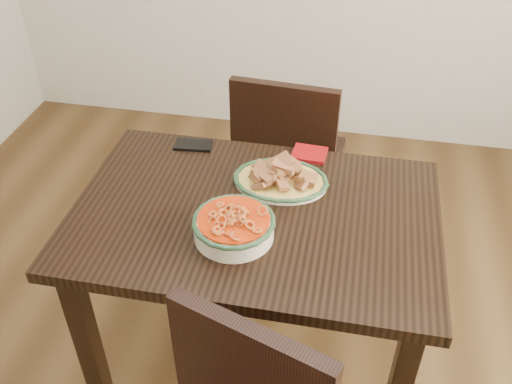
% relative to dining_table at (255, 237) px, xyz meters
% --- Properties ---
extents(floor, '(3.50, 3.50, 0.00)m').
position_rel_dining_table_xyz_m(floor, '(-0.03, -0.03, -0.64)').
color(floor, '#3B2713').
rests_on(floor, ground).
extents(dining_table, '(1.12, 0.75, 0.75)m').
position_rel_dining_table_xyz_m(dining_table, '(0.00, 0.00, 0.00)').
color(dining_table, black).
rests_on(dining_table, ground).
extents(chair_far, '(0.45, 0.45, 0.89)m').
position_rel_dining_table_xyz_m(chair_far, '(0.01, 0.67, -0.14)').
color(chair_far, black).
rests_on(chair_far, ground).
extents(fish_plate, '(0.30, 0.24, 0.11)m').
position_rel_dining_table_xyz_m(fish_plate, '(0.05, 0.15, 0.15)').
color(fish_plate, beige).
rests_on(fish_plate, dining_table).
extents(noodle_bowl, '(0.24, 0.24, 0.08)m').
position_rel_dining_table_xyz_m(noodle_bowl, '(-0.04, -0.12, 0.15)').
color(noodle_bowl, beige).
rests_on(noodle_bowl, dining_table).
extents(smartphone, '(0.14, 0.08, 0.01)m').
position_rel_dining_table_xyz_m(smartphone, '(-0.28, 0.31, 0.11)').
color(smartphone, black).
rests_on(smartphone, dining_table).
extents(napkin, '(0.12, 0.10, 0.01)m').
position_rel_dining_table_xyz_m(napkin, '(0.13, 0.33, 0.11)').
color(napkin, maroon).
rests_on(napkin, dining_table).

